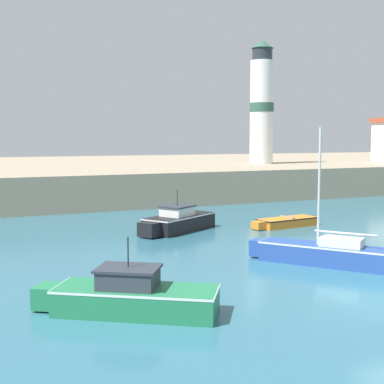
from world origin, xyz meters
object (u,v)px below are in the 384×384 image
(dinghy_orange_4, at_px, (286,222))
(sailboat_blue_6, at_px, (326,253))
(motorboat_black_3, at_px, (178,221))
(lighthouse, at_px, (262,105))
(motorboat_green_0, at_px, (130,296))

(dinghy_orange_4, height_order, sailboat_blue_6, sailboat_blue_6)
(motorboat_black_3, xyz_separation_m, lighthouse, (17.24, 19.31, 7.98))
(dinghy_orange_4, distance_m, sailboat_blue_6, 9.48)
(motorboat_green_0, height_order, lighthouse, lighthouse)
(sailboat_blue_6, bearing_deg, motorboat_black_3, 104.03)
(motorboat_green_0, bearing_deg, lighthouse, 52.99)
(motorboat_green_0, distance_m, sailboat_blue_6, 9.54)
(sailboat_blue_6, height_order, lighthouse, lighthouse)
(motorboat_black_3, bearing_deg, lighthouse, 48.24)
(dinghy_orange_4, bearing_deg, motorboat_black_3, 168.99)
(motorboat_green_0, xyz_separation_m, sailboat_blue_6, (9.18, 2.59, -0.02))
(motorboat_green_0, height_order, dinghy_orange_4, motorboat_green_0)
(motorboat_green_0, relative_size, lighthouse, 0.44)
(motorboat_black_3, relative_size, dinghy_orange_4, 1.18)
(dinghy_orange_4, distance_m, lighthouse, 24.67)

